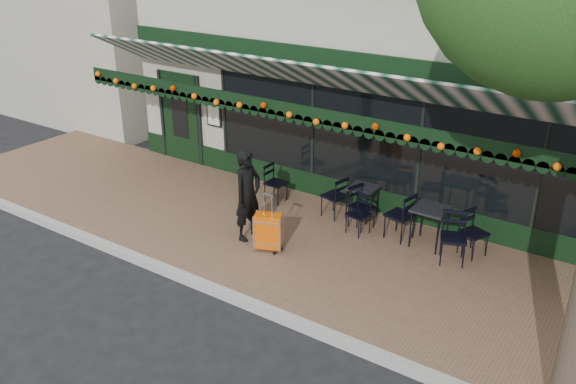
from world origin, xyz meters
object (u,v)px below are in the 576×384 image
Objects in this scene: cafe_table_a at (431,212)px; chair_b_left at (334,196)px; chair_a_front at (453,238)px; chair_a_right at (474,233)px; cafe_table_b at (363,190)px; chair_b_front at (358,215)px; chair_solo at (276,183)px; woman at (248,195)px; chair_b_right at (362,207)px; suitcase at (268,231)px; chair_a_left at (400,215)px.

chair_b_left is (-2.05, 0.09, -0.24)m from cafe_table_a.
chair_a_front is 1.06× the size of chair_b_left.
chair_b_left is at bearing 113.76° from chair_a_right.
chair_b_front reaches higher than cafe_table_b.
woman is at bearing -162.70° from chair_solo.
chair_b_right is 0.27m from chair_b_front.
chair_a_right is (3.71, 1.71, -0.45)m from woman.
chair_b_right is at bearing 117.54° from chair_a_right.
woman reaches higher than chair_b_right.
cafe_table_b is at bearing 46.83° from suitcase.
chair_solo reaches higher than cafe_table_a.
chair_b_left reaches higher than chair_b_right.
suitcase is at bearing -110.08° from cafe_table_b.
cafe_table_b is (0.78, 2.12, 0.23)m from suitcase.
chair_a_right reaches higher than cafe_table_b.
chair_b_front is (0.26, -0.64, -0.21)m from cafe_table_b.
chair_b_front is (-0.73, -0.26, -0.08)m from chair_a_left.
chair_a_right is 0.99× the size of chair_b_right.
cafe_table_a is at bearing -70.58° from chair_b_right.
suitcase reaches higher than chair_b_right.
woman reaches higher than chair_solo.
chair_solo is (-1.39, -0.07, -0.02)m from chair_b_left.
cafe_table_a is 0.87× the size of chair_b_left.
chair_solo is at bearing 20.39° from woman.
cafe_table_a is 0.84m from chair_a_right.
cafe_table_a is 0.82× the size of chair_a_front.
chair_a_right is at bearing 24.15° from chair_b_front.
chair_b_front is at bearing -67.93° from cafe_table_b.
woman is at bearing 178.58° from chair_a_front.
chair_b_left is at bearing 149.37° from chair_a_front.
chair_b_left reaches higher than chair_a_right.
cafe_table_b is 0.73× the size of chair_a_front.
woman is 2.00× the size of chair_b_left.
chair_a_front reaches higher than chair_b_front.
suitcase is 1.81m from chair_b_front.
chair_b_left is at bearing -153.77° from cafe_table_b.
chair_b_front is (1.04, 1.49, 0.02)m from suitcase.
chair_a_front is at bearing 11.83° from chair_b_front.
chair_b_front is (-2.08, -0.41, -0.03)m from chair_a_right.
woman reaches higher than cafe_table_a.
cafe_table_a is (2.92, 1.61, -0.19)m from woman.
suitcase is 1.18× the size of chair_a_left.
chair_b_left is 1.12× the size of chair_b_front.
woman reaches higher than chair_b_front.
suitcase is 1.26× the size of chair_b_left.
chair_a_right is (1.36, 0.15, -0.04)m from chair_a_left.
chair_a_left is 1.18m from chair_a_front.
chair_a_left reaches higher than chair_a_front.
woman is 3.74m from chair_a_front.
chair_b_left is 1.39m from chair_solo.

